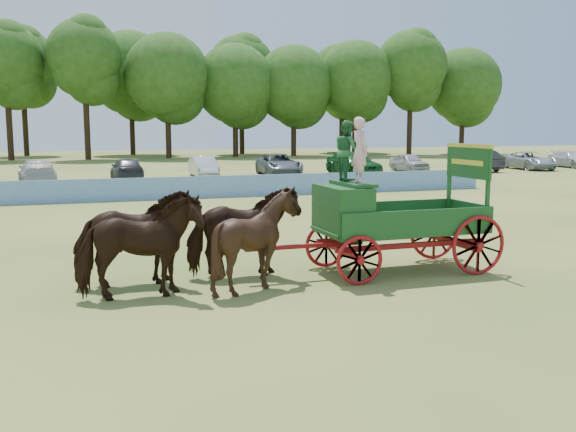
% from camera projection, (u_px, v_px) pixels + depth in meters
% --- Properties ---
extents(ground, '(160.00, 160.00, 0.00)m').
position_uv_depth(ground, '(497.00, 275.00, 14.86)').
color(ground, '#A98B4C').
rests_on(ground, ground).
extents(horse_lead_left, '(2.48, 1.15, 2.09)m').
position_uv_depth(horse_lead_left, '(139.00, 247.00, 12.64)').
color(horse_lead_left, black).
rests_on(horse_lead_left, ground).
extents(horse_lead_right, '(2.51, 1.22, 2.09)m').
position_uv_depth(horse_lead_right, '(134.00, 238.00, 13.68)').
color(horse_lead_right, black).
rests_on(horse_lead_right, ground).
extents(horse_wheel_left, '(2.25, 2.10, 2.09)m').
position_uv_depth(horse_wheel_left, '(256.00, 240.00, 13.41)').
color(horse_wheel_left, black).
rests_on(horse_wheel_left, ground).
extents(horse_wheel_right, '(2.49, 1.17, 2.09)m').
position_uv_depth(horse_wheel_right, '(243.00, 232.00, 14.44)').
color(horse_wheel_right, black).
rests_on(horse_wheel_right, ground).
extents(farm_dray, '(6.00, 2.00, 3.61)m').
position_uv_depth(farm_dray, '(373.00, 208.00, 14.82)').
color(farm_dray, '#A21610').
rests_on(farm_dray, ground).
extents(sponsor_banner, '(26.00, 0.08, 1.05)m').
position_uv_depth(sponsor_banner, '(249.00, 186.00, 31.35)').
color(sponsor_banner, '#2157B3').
rests_on(sponsor_banner, ground).
extents(parked_cars, '(58.36, 7.34, 1.63)m').
position_uv_depth(parked_cars, '(267.00, 165.00, 44.08)').
color(parked_cars, silver).
rests_on(parked_cars, ground).
extents(treeline, '(89.37, 23.77, 14.86)m').
position_uv_depth(treeline, '(138.00, 69.00, 69.29)').
color(treeline, '#382314').
rests_on(treeline, ground).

